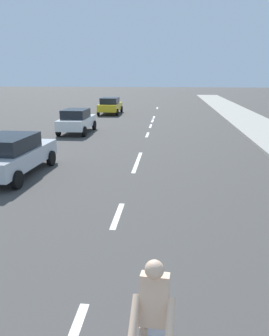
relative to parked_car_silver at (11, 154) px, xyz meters
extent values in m
plane|color=#423F3D|center=(4.64, 8.13, -0.84)|extent=(160.00, 160.00, 0.00)
cube|color=white|center=(4.64, -3.46, -0.84)|extent=(0.16, 1.80, 0.01)
cube|color=white|center=(4.64, 1.61, -0.84)|extent=(0.16, 1.80, 0.01)
cube|color=white|center=(4.64, 3.45, -0.84)|extent=(0.16, 1.80, 0.01)
cube|color=white|center=(4.64, 9.50, -0.84)|extent=(0.16, 1.80, 0.01)
cube|color=white|center=(4.64, 13.24, -0.84)|extent=(0.16, 1.80, 0.01)
cube|color=white|center=(4.64, 16.13, -0.84)|extent=(0.16, 1.80, 0.01)
cube|color=white|center=(4.64, 18.51, -0.84)|extent=(0.16, 1.80, 0.01)
cube|color=white|center=(4.64, 27.04, -0.84)|extent=(0.16, 1.80, 0.01)
cylinder|color=black|center=(5.88, -8.56, -0.09)|extent=(0.03, 0.03, 0.48)
cube|color=beige|center=(5.87, -8.69, 0.44)|extent=(0.36, 0.33, 0.63)
sphere|color=beige|center=(5.87, -8.75, 0.87)|extent=(0.22, 0.22, 0.22)
cube|color=white|center=(5.88, -8.64, 0.11)|extent=(0.33, 0.24, 0.28)
cylinder|color=beige|center=(6.06, -8.97, 0.34)|extent=(0.12, 0.49, 0.41)
cylinder|color=beige|center=(5.66, -8.94, 0.34)|extent=(0.12, 0.49, 0.41)
cube|color=#B7BABF|center=(0.00, 0.06, -0.15)|extent=(2.09, 4.60, 0.64)
cube|color=black|center=(-0.01, -0.16, 0.45)|extent=(1.77, 2.42, 0.56)
cylinder|color=black|center=(-0.88, 1.64, -0.52)|extent=(0.21, 0.65, 0.64)
cylinder|color=black|center=(1.02, 1.56, -0.52)|extent=(0.21, 0.65, 0.64)
cylinder|color=black|center=(0.89, -1.52, -0.52)|extent=(0.21, 0.65, 0.64)
cube|color=white|center=(-0.06, 9.81, -0.15)|extent=(1.73, 4.01, 0.64)
cube|color=black|center=(-0.06, 9.61, 0.45)|extent=(1.50, 2.09, 0.56)
cylinder|color=black|center=(-0.88, 11.18, -0.52)|extent=(0.19, 0.64, 0.64)
cylinder|color=black|center=(0.80, 11.15, -0.52)|extent=(0.19, 0.64, 0.64)
cylinder|color=black|center=(-0.91, 8.46, -0.52)|extent=(0.19, 0.64, 0.64)
cylinder|color=black|center=(0.76, 8.44, -0.52)|extent=(0.19, 0.64, 0.64)
cube|color=gold|center=(0.30, 20.80, -0.15)|extent=(1.79, 4.26, 0.64)
cube|color=black|center=(0.30, 20.59, 0.45)|extent=(1.58, 2.22, 0.56)
cylinder|color=black|center=(-0.60, 22.25, -0.52)|extent=(0.18, 0.64, 0.64)
cylinder|color=black|center=(1.19, 22.25, -0.52)|extent=(0.18, 0.64, 0.64)
cylinder|color=black|center=(-0.60, 19.35, -0.52)|extent=(0.18, 0.64, 0.64)
cylinder|color=black|center=(1.19, 19.35, -0.52)|extent=(0.18, 0.64, 0.64)
camera|label=1|loc=(5.99, -12.09, 2.98)|focal=36.29mm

